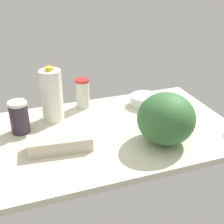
{
  "coord_description": "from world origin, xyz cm",
  "views": [
    {
      "loc": [
        -44.65,
        -125.36,
        80.51
      ],
      "look_at": [
        0.0,
        0.0,
        13.0
      ],
      "focal_mm": 50.0,
      "sensor_mm": 36.0,
      "label": 1
    }
  ],
  "objects_px": {
    "egg_carton": "(60,143)",
    "milk_jug": "(52,95)",
    "mixing_bowl": "(144,100)",
    "watermelon": "(166,119)",
    "tumbler_cup": "(83,93)",
    "shaker_bottle": "(19,117)",
    "orange_beside_bowl": "(177,107)"
  },
  "relations": [
    {
      "from": "milk_jug",
      "to": "mixing_bowl",
      "type": "height_order",
      "value": "milk_jug"
    },
    {
      "from": "shaker_bottle",
      "to": "tumbler_cup",
      "type": "bearing_deg",
      "value": 25.11
    },
    {
      "from": "milk_jug",
      "to": "watermelon",
      "type": "xyz_separation_m",
      "value": [
        0.44,
        -0.39,
        -0.02
      ]
    },
    {
      "from": "tumbler_cup",
      "to": "orange_beside_bowl",
      "type": "relative_size",
      "value": 2.04
    },
    {
      "from": "milk_jug",
      "to": "mixing_bowl",
      "type": "relative_size",
      "value": 1.79
    },
    {
      "from": "milk_jug",
      "to": "egg_carton",
      "type": "relative_size",
      "value": 1.02
    },
    {
      "from": "mixing_bowl",
      "to": "tumbler_cup",
      "type": "xyz_separation_m",
      "value": [
        -0.34,
        0.09,
        0.05
      ]
    },
    {
      "from": "mixing_bowl",
      "to": "orange_beside_bowl",
      "type": "bearing_deg",
      "value": -53.77
    },
    {
      "from": "tumbler_cup",
      "to": "watermelon",
      "type": "xyz_separation_m",
      "value": [
        0.26,
        -0.48,
        0.03
      ]
    },
    {
      "from": "tumbler_cup",
      "to": "milk_jug",
      "type": "bearing_deg",
      "value": -153.51
    },
    {
      "from": "egg_carton",
      "to": "milk_jug",
      "type": "bearing_deg",
      "value": 91.49
    },
    {
      "from": "egg_carton",
      "to": "watermelon",
      "type": "distance_m",
      "value": 0.48
    },
    {
      "from": "tumbler_cup",
      "to": "orange_beside_bowl",
      "type": "bearing_deg",
      "value": -29.08
    },
    {
      "from": "shaker_bottle",
      "to": "egg_carton",
      "type": "xyz_separation_m",
      "value": [
        0.15,
        -0.22,
        -0.05
      ]
    },
    {
      "from": "shaker_bottle",
      "to": "orange_beside_bowl",
      "type": "bearing_deg",
      "value": -6.07
    },
    {
      "from": "mixing_bowl",
      "to": "egg_carton",
      "type": "xyz_separation_m",
      "value": [
        -0.54,
        -0.29,
        0.0
      ]
    },
    {
      "from": "tumbler_cup",
      "to": "orange_beside_bowl",
      "type": "distance_m",
      "value": 0.52
    },
    {
      "from": "orange_beside_bowl",
      "to": "egg_carton",
      "type": "bearing_deg",
      "value": -168.7
    },
    {
      "from": "mixing_bowl",
      "to": "shaker_bottle",
      "type": "height_order",
      "value": "shaker_bottle"
    },
    {
      "from": "shaker_bottle",
      "to": "tumbler_cup",
      "type": "height_order",
      "value": "tumbler_cup"
    },
    {
      "from": "shaker_bottle",
      "to": "egg_carton",
      "type": "height_order",
      "value": "shaker_bottle"
    },
    {
      "from": "orange_beside_bowl",
      "to": "shaker_bottle",
      "type": "bearing_deg",
      "value": 173.93
    },
    {
      "from": "milk_jug",
      "to": "tumbler_cup",
      "type": "xyz_separation_m",
      "value": [
        0.18,
        0.09,
        -0.05
      ]
    },
    {
      "from": "shaker_bottle",
      "to": "mixing_bowl",
      "type": "bearing_deg",
      "value": 6.21
    },
    {
      "from": "shaker_bottle",
      "to": "orange_beside_bowl",
      "type": "relative_size",
      "value": 1.96
    },
    {
      "from": "shaker_bottle",
      "to": "watermelon",
      "type": "distance_m",
      "value": 0.69
    },
    {
      "from": "mixing_bowl",
      "to": "watermelon",
      "type": "xyz_separation_m",
      "value": [
        -0.08,
        -0.39,
        0.09
      ]
    },
    {
      "from": "mixing_bowl",
      "to": "orange_beside_bowl",
      "type": "relative_size",
      "value": 1.96
    },
    {
      "from": "milk_jug",
      "to": "orange_beside_bowl",
      "type": "distance_m",
      "value": 0.67
    },
    {
      "from": "watermelon",
      "to": "milk_jug",
      "type": "bearing_deg",
      "value": 138.74
    },
    {
      "from": "shaker_bottle",
      "to": "watermelon",
      "type": "bearing_deg",
      "value": -26.88
    },
    {
      "from": "mixing_bowl",
      "to": "shaker_bottle",
      "type": "relative_size",
      "value": 1.0
    }
  ]
}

